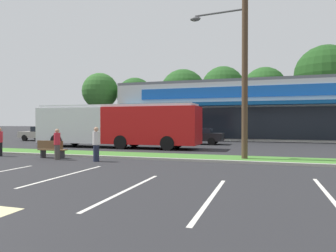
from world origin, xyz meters
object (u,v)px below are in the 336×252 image
at_px(bus_stop_bench, 52,149).
at_px(pedestrian_mid, 57,144).
at_px(car_2, 198,136).
at_px(pedestrian_by_pole, 96,144).
at_px(utility_pole, 242,49).
at_px(car_1, 43,133).
at_px(pedestrian_near_bench, 0,142).
at_px(city_bus, 116,124).

relative_size(bus_stop_bench, pedestrian_mid, 1.00).
distance_m(car_2, pedestrian_by_pole, 13.53).
xyz_separation_m(utility_pole, pedestrian_mid, (-9.10, -2.48, -4.81)).
xyz_separation_m(pedestrian_by_pole, pedestrian_mid, (-2.28, -0.01, -0.05)).
bearing_deg(car_1, pedestrian_near_bench, 120.96).
bearing_deg(utility_pole, pedestrian_mid, -164.75).
distance_m(city_bus, car_2, 7.63).
distance_m(pedestrian_by_pole, pedestrian_mid, 2.28).
xyz_separation_m(pedestrian_near_bench, pedestrian_by_pole, (6.48, -0.41, 0.04)).
xyz_separation_m(car_1, car_2, (16.42, 0.09, -0.03)).
relative_size(bus_stop_bench, car_1, 0.34).
xyz_separation_m(utility_pole, pedestrian_near_bench, (-13.30, -2.06, -4.79)).
distance_m(utility_pole, car_1, 24.11).
distance_m(bus_stop_bench, car_1, 16.97).
height_order(city_bus, pedestrian_by_pole, city_bus).
relative_size(city_bus, pedestrian_near_bench, 7.90).
xyz_separation_m(pedestrian_near_bench, pedestrian_mid, (4.21, -0.42, -0.01)).
relative_size(utility_pole, bus_stop_bench, 6.57).
bearing_deg(city_bus, bus_stop_bench, 89.28).
height_order(car_1, pedestrian_near_bench, pedestrian_near_bench).
distance_m(pedestrian_near_bench, pedestrian_by_pole, 6.50).
relative_size(car_1, pedestrian_near_bench, 2.93).
bearing_deg(city_bus, car_1, -25.73).
distance_m(bus_stop_bench, pedestrian_mid, 0.93).
distance_m(bus_stop_bench, pedestrian_by_pole, 3.07).
bearing_deg(car_2, pedestrian_near_bench, 56.03).
bearing_deg(pedestrian_by_pole, car_2, -37.46).
bearing_deg(utility_pole, pedestrian_by_pole, -160.06).
xyz_separation_m(bus_stop_bench, pedestrian_by_pole, (3.01, -0.49, 0.35)).
distance_m(car_1, pedestrian_near_bench, 14.98).
bearing_deg(pedestrian_near_bench, pedestrian_by_pole, -50.34).
relative_size(pedestrian_by_pole, pedestrian_mid, 1.06).
height_order(utility_pole, city_bus, utility_pole).
distance_m(car_2, pedestrian_mid, 14.09).
bearing_deg(city_bus, pedestrian_near_bench, 64.26).
xyz_separation_m(car_2, pedestrian_mid, (-4.51, -13.35, 0.07)).
bearing_deg(pedestrian_mid, car_2, 24.41).
height_order(bus_stop_bench, car_2, car_2).
bearing_deg(pedestrian_by_pole, car_1, 18.98).
relative_size(utility_pole, pedestrian_mid, 6.58).
bearing_deg(pedestrian_by_pole, pedestrian_mid, 62.19).
height_order(pedestrian_near_bench, pedestrian_mid, pedestrian_near_bench).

